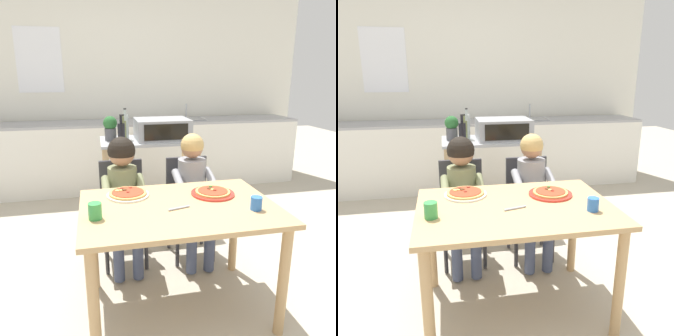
# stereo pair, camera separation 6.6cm
# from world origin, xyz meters

# --- Properties ---
(ground_plane) EXTENTS (11.56, 11.56, 0.00)m
(ground_plane) POSITION_xyz_m (0.00, 1.16, 0.00)
(ground_plane) COLOR #B7AD99
(back_wall_tiled) EXTENTS (5.00, 0.13, 2.70)m
(back_wall_tiled) POSITION_xyz_m (-0.00, 2.95, 1.35)
(back_wall_tiled) COLOR white
(back_wall_tiled) RESTS_ON ground
(kitchen_counter) EXTENTS (4.50, 0.60, 1.09)m
(kitchen_counter) POSITION_xyz_m (0.00, 2.54, 0.44)
(kitchen_counter) COLOR silver
(kitchen_counter) RESTS_ON ground
(kitchen_island_cart) EXTENTS (0.93, 0.54, 0.87)m
(kitchen_island_cart) POSITION_xyz_m (0.04, 1.35, 0.57)
(kitchen_island_cart) COLOR #B7BABF
(kitchen_island_cart) RESTS_ON ground
(toaster_oven) EXTENTS (0.51, 0.40, 0.19)m
(toaster_oven) POSITION_xyz_m (0.17, 1.34, 0.97)
(toaster_oven) COLOR #999BA0
(toaster_oven) RESTS_ON kitchen_island_cart
(bottle_dark_olive_oil) EXTENTS (0.06, 0.06, 0.30)m
(bottle_dark_olive_oil) POSITION_xyz_m (-0.18, 1.38, 1.00)
(bottle_dark_olive_oil) COLOR #ADB7B2
(bottle_dark_olive_oil) RESTS_ON kitchen_island_cart
(bottle_clear_vinegar) EXTENTS (0.07, 0.07, 0.27)m
(bottle_clear_vinegar) POSITION_xyz_m (-0.23, 1.17, 0.97)
(bottle_clear_vinegar) COLOR black
(bottle_clear_vinegar) RESTS_ON kitchen_island_cart
(bottle_squat_spirits) EXTENTS (0.06, 0.06, 0.26)m
(bottle_squat_spirits) POSITION_xyz_m (-0.21, 1.26, 0.98)
(bottle_squat_spirits) COLOR olive
(bottle_squat_spirits) RESTS_ON kitchen_island_cart
(potted_herb_plant) EXTENTS (0.13, 0.13, 0.23)m
(potted_herb_plant) POSITION_xyz_m (-0.32, 1.36, 1.00)
(potted_herb_plant) COLOR #4C4C51
(potted_herb_plant) RESTS_ON kitchen_island_cart
(dining_table) EXTENTS (1.17, 0.81, 0.72)m
(dining_table) POSITION_xyz_m (0.00, 0.00, 0.61)
(dining_table) COLOR tan
(dining_table) RESTS_ON ground
(dining_chair_left) EXTENTS (0.36, 0.36, 0.81)m
(dining_chair_left) POSITION_xyz_m (-0.28, 0.69, 0.48)
(dining_chair_left) COLOR #333338
(dining_chair_left) RESTS_ON ground
(dining_chair_right) EXTENTS (0.36, 0.36, 0.81)m
(dining_chair_right) POSITION_xyz_m (0.26, 0.68, 0.48)
(dining_chair_right) COLOR #333338
(dining_chair_right) RESTS_ON ground
(child_in_olive_shirt) EXTENTS (0.32, 0.42, 1.02)m
(child_in_olive_shirt) POSITION_xyz_m (-0.28, 0.57, 0.68)
(child_in_olive_shirt) COLOR #424C6B
(child_in_olive_shirt) RESTS_ON ground
(child_in_grey_shirt) EXTENTS (0.32, 0.42, 1.02)m
(child_in_grey_shirt) POSITION_xyz_m (0.26, 0.56, 0.65)
(child_in_grey_shirt) COLOR #424C6B
(child_in_grey_shirt) RESTS_ON ground
(pizza_plate_white) EXTENTS (0.27, 0.27, 0.03)m
(pizza_plate_white) POSITION_xyz_m (-0.28, 0.23, 0.74)
(pizza_plate_white) COLOR white
(pizza_plate_white) RESTS_ON dining_table
(pizza_plate_red_rimmed) EXTENTS (0.28, 0.28, 0.03)m
(pizza_plate_red_rimmed) POSITION_xyz_m (0.26, 0.14, 0.73)
(pizza_plate_red_rimmed) COLOR red
(pizza_plate_red_rimmed) RESTS_ON dining_table
(drinking_cup_blue) EXTENTS (0.07, 0.07, 0.08)m
(drinking_cup_blue) POSITION_xyz_m (0.42, -0.16, 0.76)
(drinking_cup_blue) COLOR blue
(drinking_cup_blue) RESTS_ON dining_table
(drinking_cup_green) EXTENTS (0.07, 0.07, 0.09)m
(drinking_cup_green) POSITION_xyz_m (-0.49, -0.09, 0.77)
(drinking_cup_green) COLOR green
(drinking_cup_green) RESTS_ON dining_table
(serving_spoon) EXTENTS (0.14, 0.05, 0.01)m
(serving_spoon) POSITION_xyz_m (-0.01, -0.06, 0.73)
(serving_spoon) COLOR #B7BABF
(serving_spoon) RESTS_ON dining_table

